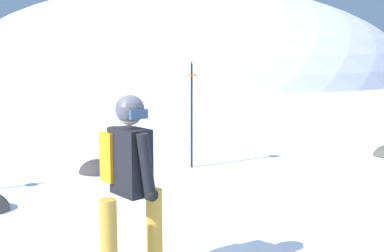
# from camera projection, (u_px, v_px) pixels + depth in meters

# --- Properties ---
(ridge_peak_main) EXTENTS (33.22, 29.90, 13.60)m
(ridge_peak_main) POSITION_uv_depth(u_px,v_px,m) (180.00, 78.00, 38.36)
(ridge_peak_main) COLOR white
(ridge_peak_main) RESTS_ON ground
(snowboarder_main) EXTENTS (1.26, 1.49, 1.71)m
(snowboarder_main) POSITION_uv_depth(u_px,v_px,m) (129.00, 185.00, 4.36)
(snowboarder_main) COLOR yellow
(snowboarder_main) RESTS_ON ground
(piste_marker_far) EXTENTS (0.20, 0.20, 1.92)m
(piste_marker_far) POSITION_uv_depth(u_px,v_px,m) (192.00, 107.00, 8.85)
(piste_marker_far) COLOR black
(piste_marker_far) RESTS_ON ground
(rock_mid) EXTENTS (0.66, 0.56, 0.46)m
(rock_mid) POSITION_uv_depth(u_px,v_px,m) (98.00, 173.00, 8.62)
(rock_mid) COLOR #383333
(rock_mid) RESTS_ON ground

